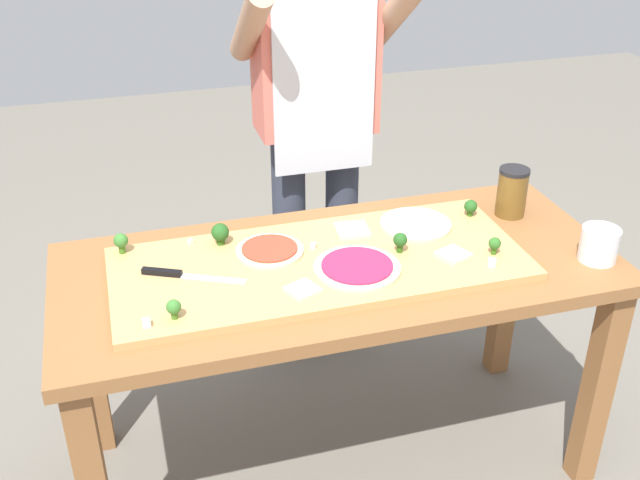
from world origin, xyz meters
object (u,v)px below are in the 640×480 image
at_px(broccoli_floret_back_right, 495,244).
at_px(broccoli_floret_front_right, 121,241).
at_px(cheese_crumble_a, 492,262).
at_px(pizza_slice_far_right, 303,290).
at_px(sauce_jar, 512,192).
at_px(cook_center, 316,103).
at_px(pizza_whole_beet_magenta, 357,267).
at_px(pizza_slice_far_left, 352,230).
at_px(broccoli_floret_center_right, 400,241).
at_px(prep_table, 338,296).
at_px(pizza_whole_tomato_red, 270,250).
at_px(pizza_slice_near_right, 453,255).
at_px(cheese_crumble_b, 190,242).
at_px(flour_cup, 599,246).
at_px(pizza_whole_white_garlic, 416,224).
at_px(broccoli_floret_front_mid, 471,207).
at_px(broccoli_floret_center_left, 220,233).
at_px(broccoli_floret_back_mid, 174,308).
at_px(cheese_crumble_c, 313,246).
at_px(chefs_knife, 179,274).
at_px(cheese_crumble_d, 146,323).

xyz_separation_m(broccoli_floret_back_right, broccoli_floret_front_right, (-1.00, 0.30, 0.01)).
bearing_deg(cheese_crumble_a, pizza_slice_far_right, 178.29).
distance_m(sauce_jar, cook_center, 0.72).
xyz_separation_m(pizza_whole_beet_magenta, pizza_slice_far_left, (0.05, 0.21, -0.00)).
relative_size(pizza_slice_far_right, broccoli_floret_center_right, 1.28).
relative_size(broccoli_floret_center_right, broccoli_floret_back_right, 1.16).
distance_m(prep_table, cheese_crumble_a, 0.44).
height_order(pizza_whole_tomato_red, pizza_slice_near_right, pizza_whole_tomato_red).
distance_m(cheese_crumble_b, flour_cup, 1.16).
relative_size(pizza_whole_white_garlic, broccoli_floret_back_right, 4.19).
xyz_separation_m(broccoli_floret_front_mid, flour_cup, (0.24, -0.31, -0.01)).
relative_size(prep_table, pizza_slice_far_left, 16.67).
distance_m(broccoli_floret_center_right, broccoli_floret_center_left, 0.51).
bearing_deg(broccoli_floret_front_mid, flour_cup, -51.71).
relative_size(broccoli_floret_back_right, sauce_jar, 0.33).
height_order(prep_table, sauce_jar, sauce_jar).
xyz_separation_m(pizza_whole_tomato_red, broccoli_floret_center_right, (0.35, -0.10, 0.03)).
bearing_deg(broccoli_floret_front_mid, cheese_crumble_a, -104.78).
height_order(broccoli_floret_back_right, sauce_jar, sauce_jar).
distance_m(prep_table, broccoli_floret_back_right, 0.47).
bearing_deg(broccoli_floret_back_mid, broccoli_floret_front_mid, 17.68).
relative_size(broccoli_floret_front_mid, cheese_crumble_a, 2.50).
xyz_separation_m(pizza_whole_tomato_red, sauce_jar, (0.79, 0.06, 0.05)).
height_order(pizza_slice_far_right, broccoli_floret_center_left, broccoli_floret_center_left).
xyz_separation_m(pizza_whole_tomato_red, pizza_slice_far_right, (0.04, -0.22, -0.00)).
xyz_separation_m(pizza_whole_white_garlic, cheese_crumble_c, (-0.33, -0.04, 0.00)).
bearing_deg(cheese_crumble_c, broccoli_floret_front_right, 166.61).
xyz_separation_m(pizza_slice_far_left, broccoli_floret_front_right, (-0.66, 0.06, 0.03)).
relative_size(pizza_slice_near_right, cheese_crumble_c, 5.01).
bearing_deg(sauce_jar, pizza_slice_near_right, -142.74).
bearing_deg(pizza_slice_far_left, broccoli_floret_center_right, -58.52).
bearing_deg(sauce_jar, pizza_whole_white_garlic, -175.25).
height_order(chefs_knife, pizza_slice_far_right, chefs_knife).
height_order(pizza_slice_far_right, pizza_slice_far_left, same).
bearing_deg(pizza_slice_far_right, broccoli_floret_center_left, 117.14).
distance_m(pizza_slice_near_right, broccoli_floret_back_mid, 0.79).
xyz_separation_m(chefs_knife, broccoli_floret_front_right, (-0.14, 0.17, 0.03)).
xyz_separation_m(pizza_whole_white_garlic, broccoli_floret_center_left, (-0.58, 0.05, 0.03)).
xyz_separation_m(cheese_crumble_d, sauce_jar, (1.15, 0.33, 0.05)).
height_order(pizza_whole_tomato_red, sauce_jar, sauce_jar).
xyz_separation_m(broccoli_floret_back_right, broccoli_floret_center_left, (-0.73, 0.27, 0.01)).
bearing_deg(broccoli_floret_center_left, pizza_whole_white_garlic, -5.25).
distance_m(pizza_slice_far_right, broccoli_floret_back_mid, 0.33).
distance_m(prep_table, cheese_crumble_d, 0.59).
relative_size(chefs_knife, broccoli_floret_center_left, 4.17).
relative_size(broccoli_floret_front_right, cook_center, 0.04).
relative_size(prep_table, pizza_whole_tomato_red, 8.21).
xyz_separation_m(chefs_knife, cheese_crumble_a, (0.83, -0.18, 0.00)).
height_order(prep_table, broccoli_floret_center_right, broccoli_floret_center_right).
height_order(chefs_knife, broccoli_floret_front_mid, broccoli_floret_front_mid).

